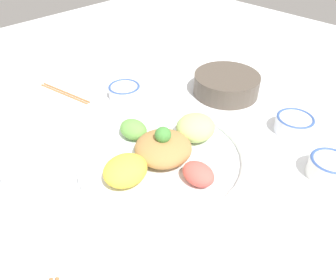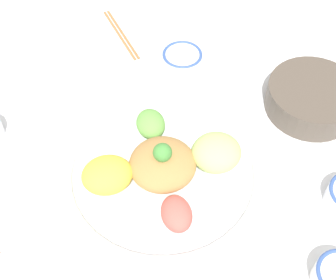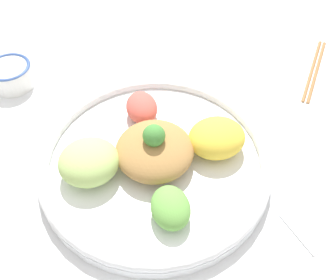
# 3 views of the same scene
# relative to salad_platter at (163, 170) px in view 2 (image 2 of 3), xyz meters

# --- Properties ---
(ground_plane) EXTENTS (2.40, 2.40, 0.00)m
(ground_plane) POSITION_rel_salad_platter_xyz_m (-0.02, 0.03, -0.03)
(ground_plane) COLOR white
(salad_platter) EXTENTS (0.40, 0.40, 0.10)m
(salad_platter) POSITION_rel_salad_platter_xyz_m (0.00, 0.00, 0.00)
(salad_platter) COLOR white
(salad_platter) RESTS_ON ground_plane
(sauce_bowl_dark) EXTENTS (0.10, 0.10, 0.04)m
(sauce_bowl_dark) POSITION_rel_salad_platter_xyz_m (-0.13, -0.30, -0.00)
(sauce_bowl_dark) COLOR white
(sauce_bowl_dark) RESTS_ON ground_plane
(side_serving_bowl) EXTENTS (0.20, 0.20, 0.06)m
(side_serving_bowl) POSITION_rel_salad_platter_xyz_m (-0.37, -0.10, 0.01)
(side_serving_bowl) COLOR #51473D
(side_serving_bowl) RESTS_ON ground_plane
(chopsticks_pair_far) EXTENTS (0.06, 0.21, 0.01)m
(chopsticks_pair_far) POSITION_rel_salad_platter_xyz_m (-0.01, -0.45, -0.02)
(chopsticks_pair_far) COLOR #9E6B3D
(chopsticks_pair_far) RESTS_ON ground_plane
(serving_spoon_main) EXTENTS (0.05, 0.12, 0.01)m
(serving_spoon_main) POSITION_rel_salad_platter_xyz_m (0.19, -0.22, -0.02)
(serving_spoon_main) COLOR silver
(serving_spoon_main) RESTS_ON ground_plane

